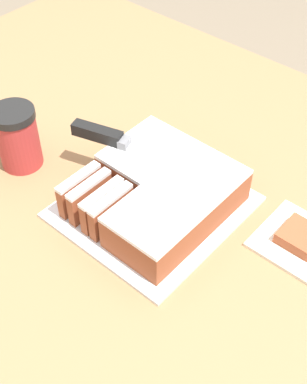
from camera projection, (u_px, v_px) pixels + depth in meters
countertop at (134, 339)px, 1.23m from camera, size 1.40×1.10×0.91m
cake_board at (153, 207)px, 0.90m from camera, size 0.26×0.28×0.01m
cake at (159, 191)px, 0.87m from camera, size 0.22×0.24×0.06m
knife at (115, 139)px, 0.90m from camera, size 0.28×0.10×0.02m
coffee_cup at (17, 137)px, 0.94m from camera, size 0.08×0.08×0.12m
paper_napkin at (299, 241)px, 0.85m from camera, size 0.13×0.13×0.01m
brownie at (301, 236)px, 0.84m from camera, size 0.06×0.06×0.02m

